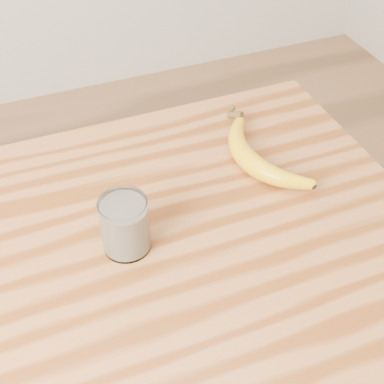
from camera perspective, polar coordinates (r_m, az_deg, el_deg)
name	(u,v)px	position (r m, az deg, el deg)	size (l,w,h in m)	color
table	(88,338)	(0.94, -11.07, -15.07)	(1.20, 0.80, 0.90)	#9F6032
smoothie_glass	(125,225)	(0.84, -7.16, -3.56)	(0.08, 0.08, 0.10)	white
banana	(248,161)	(1.00, 6.04, 3.32)	(0.12, 0.33, 0.04)	#E3AA0E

